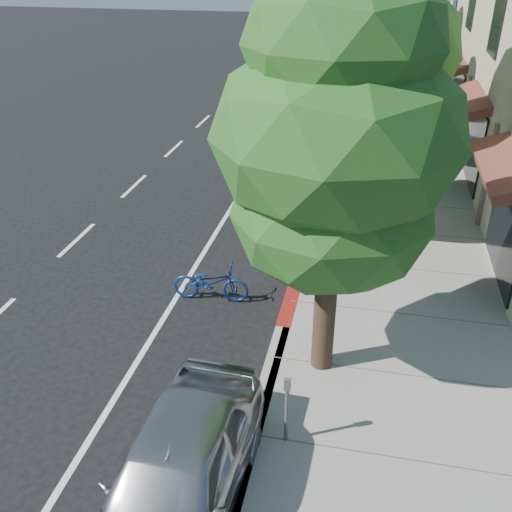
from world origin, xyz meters
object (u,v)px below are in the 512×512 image
(street_tree_3, at_px, (374,7))
(dark_sedan, at_px, (290,117))
(street_tree_0, at_px, (337,143))
(white_pickup, at_px, (298,96))
(silver_suv, at_px, (289,153))
(bicycle, at_px, (211,282))
(street_tree_4, at_px, (377,2))
(cyclist, at_px, (276,228))
(dark_suv_far, at_px, (349,57))
(street_tree_1, at_px, (359,55))
(near_car_a, at_px, (176,477))
(pedestrian, at_px, (373,139))
(street_tree_2, at_px, (366,47))

(street_tree_3, xyz_separation_m, dark_sedan, (-2.97, -3.07, -4.03))
(street_tree_0, bearing_deg, white_pickup, 99.68)
(street_tree_0, relative_size, silver_suv, 1.19)
(bicycle, bearing_deg, street_tree_3, -13.19)
(street_tree_4, distance_m, bicycle, 22.60)
(cyclist, relative_size, dark_suv_far, 0.36)
(street_tree_1, height_order, near_car_a, street_tree_1)
(near_car_a, height_order, pedestrian, pedestrian)
(near_car_a, bearing_deg, dark_suv_far, 91.68)
(dark_suv_far, xyz_separation_m, near_car_a, (-0.20, -32.23, -0.15))
(silver_suv, xyz_separation_m, near_car_a, (0.60, -13.50, -0.09))
(street_tree_1, relative_size, pedestrian, 4.49)
(pedestrian, bearing_deg, bicycle, 75.30)
(near_car_a, bearing_deg, street_tree_4, 88.66)
(street_tree_1, xyz_separation_m, dark_sedan, (-2.97, 8.93, -4.04))
(bicycle, distance_m, silver_suv, 8.10)
(cyclist, distance_m, white_pickup, 14.27)
(street_tree_2, distance_m, dark_suv_far, 17.08)
(silver_suv, height_order, pedestrian, pedestrian)
(dark_sedan, bearing_deg, cyclist, -80.63)
(dark_sedan, bearing_deg, bicycle, -86.58)
(street_tree_2, bearing_deg, bicycle, -104.99)
(bicycle, bearing_deg, dark_suv_far, -6.39)
(street_tree_2, xyz_separation_m, dark_sedan, (-2.97, 2.93, -3.33))
(cyclist, distance_m, bicycle, 2.39)
(street_tree_3, xyz_separation_m, street_tree_4, (-0.00, 6.00, -0.29))
(street_tree_4, relative_size, dark_sedan, 1.74)
(street_tree_0, bearing_deg, street_tree_2, 90.00)
(street_tree_1, height_order, street_tree_2, street_tree_1)
(street_tree_2, xyz_separation_m, street_tree_4, (-0.00, 12.00, 0.42))
(white_pickup, distance_m, dark_suv_far, 10.68)
(bicycle, bearing_deg, white_pickup, -2.25)
(street_tree_1, distance_m, street_tree_3, 12.00)
(street_tree_3, height_order, white_pickup, street_tree_3)
(bicycle, xyz_separation_m, silver_suv, (0.48, 8.08, 0.37))
(street_tree_0, distance_m, near_car_a, 5.35)
(street_tree_3, bearing_deg, near_car_a, -94.33)
(street_tree_4, bearing_deg, street_tree_1, -90.00)
(street_tree_0, height_order, street_tree_4, street_tree_4)
(silver_suv, bearing_deg, street_tree_3, 76.17)
(bicycle, height_order, near_car_a, near_car_a)
(street_tree_4, distance_m, dark_suv_far, 6.09)
(street_tree_2, xyz_separation_m, bicycle, (-2.70, -10.08, -3.58))
(cyclist, height_order, dark_suv_far, cyclist)
(street_tree_4, distance_m, pedestrian, 12.94)
(silver_suv, bearing_deg, pedestrian, 31.00)
(cyclist, relative_size, bicycle, 1.08)
(pedestrian, bearing_deg, street_tree_2, -38.21)
(bicycle, distance_m, pedestrian, 10.16)
(cyclist, bearing_deg, street_tree_2, -40.29)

